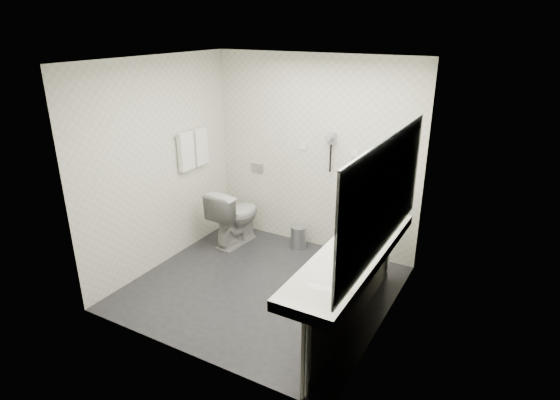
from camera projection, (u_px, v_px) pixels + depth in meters
The scene contains 31 objects.
floor at pixel (262, 287), 5.29m from camera, with size 2.80×2.80×0.00m, color #232327.
ceiling at pixel (259, 60), 4.38m from camera, with size 2.80×2.80×0.00m, color white.
wall_back at pixel (314, 155), 5.89m from camera, with size 2.80×2.80×0.00m, color silver.
wall_front at pixel (177, 230), 3.78m from camera, with size 2.80×2.80×0.00m, color silver.
wall_left at pixel (160, 165), 5.47m from camera, with size 2.60×2.60×0.00m, color silver.
wall_right at pixel (392, 209), 4.20m from camera, with size 2.60×2.60×0.00m, color silver.
vanity_counter at pixel (352, 255), 4.32m from camera, with size 0.55×2.20×0.10m, color white.
vanity_panel at pixel (352, 295), 4.47m from camera, with size 0.03×2.15×0.75m, color #97958F.
vanity_post_near at pixel (308, 360), 3.61m from camera, with size 0.06×0.06×0.75m, color silver.
vanity_post_far at pixel (388, 252), 5.30m from camera, with size 0.06×0.06×0.75m, color silver.
mirror at pixel (385, 195), 3.97m from camera, with size 0.02×2.20×1.05m, color #B2BCC6.
basin_near at pixel (324, 284), 3.78m from camera, with size 0.40×0.31×0.05m, color white.
basin_far at pixel (375, 227), 4.84m from camera, with size 0.40×0.31×0.05m, color white.
faucet_near at pixel (347, 281), 3.66m from camera, with size 0.04×0.04×0.15m, color silver.
faucet_far at pixel (394, 222), 4.72m from camera, with size 0.04×0.04×0.15m, color silver.
soap_bottle_a at pixel (359, 241), 4.36m from camera, with size 0.05×0.05×0.12m, color silver.
soap_bottle_c at pixel (353, 251), 4.19m from camera, with size 0.04×0.04×0.10m, color silver.
glass_left at pixel (370, 238), 4.41m from camera, with size 0.06×0.06×0.11m, color silver.
glass_right at pixel (377, 236), 4.46m from camera, with size 0.06×0.06×0.11m, color silver.
toilet at pixel (235, 216), 6.22m from camera, with size 0.44×0.78×0.79m, color white.
flush_plate at pixel (257, 168), 6.37m from camera, with size 0.18×0.02×0.12m, color #B2B5BA.
pedal_bin at pixel (299, 238), 6.15m from camera, with size 0.21×0.21×0.30m, color #B2B5BA.
bin_lid at pixel (299, 227), 6.09m from camera, with size 0.21×0.21×0.01m, color #B2B5BA.
towel_rail at pixel (191, 132), 5.79m from camera, with size 0.02×0.02×0.62m, color silver.
towel_near at pixel (186, 151), 5.75m from camera, with size 0.07×0.24×0.48m, color white.
towel_far at pixel (200, 146), 5.98m from camera, with size 0.07×0.24×0.48m, color white.
dryer_cradle at pixel (332, 138), 5.66m from camera, with size 0.10×0.04×0.14m, color gray.
dryer_barrel at pixel (330, 137), 5.59m from camera, with size 0.08×0.08×0.14m, color gray.
dryer_cord at pixel (330, 158), 5.74m from camera, with size 0.02×0.02×0.35m, color black.
switch_plate_a at pixel (303, 146), 5.91m from camera, with size 0.09×0.02×0.09m, color white.
switch_plate_b at pixel (355, 153), 5.59m from camera, with size 0.09×0.02×0.09m, color white.
Camera 1 is at (2.41, -3.88, 2.85)m, focal length 29.63 mm.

